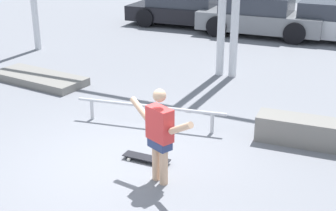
{
  "coord_description": "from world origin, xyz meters",
  "views": [
    {
      "loc": [
        3.72,
        -5.75,
        3.66
      ],
      "look_at": [
        0.36,
        1.15,
        0.67
      ],
      "focal_mm": 50.0,
      "sensor_mm": 36.0,
      "label": 1
    }
  ],
  "objects_px": {
    "parked_car_grey": "(260,16)",
    "parked_car_silver": "(336,22)",
    "grind_box": "(308,132)",
    "parked_car_black": "(187,9)",
    "manual_pad": "(39,78)",
    "grind_rail": "(150,109)",
    "skateboard": "(146,158)",
    "skateboarder": "(160,133)"
  },
  "relations": [
    {
      "from": "parked_car_silver",
      "to": "parked_car_grey",
      "type": "bearing_deg",
      "value": -173.94
    },
    {
      "from": "grind_box",
      "to": "grind_rail",
      "type": "height_order",
      "value": "grind_box"
    },
    {
      "from": "skateboarder",
      "to": "parked_car_black",
      "type": "relative_size",
      "value": 0.32
    },
    {
      "from": "grind_box",
      "to": "parked_car_black",
      "type": "height_order",
      "value": "parked_car_black"
    },
    {
      "from": "skateboarder",
      "to": "grind_rail",
      "type": "bearing_deg",
      "value": 145.89
    },
    {
      "from": "skateboard",
      "to": "parked_car_silver",
      "type": "bearing_deg",
      "value": 80.03
    },
    {
      "from": "skateboarder",
      "to": "grind_box",
      "type": "bearing_deg",
      "value": 76.31
    },
    {
      "from": "parked_car_black",
      "to": "parked_car_silver",
      "type": "bearing_deg",
      "value": -4.26
    },
    {
      "from": "grind_rail",
      "to": "parked_car_grey",
      "type": "height_order",
      "value": "parked_car_grey"
    },
    {
      "from": "grind_rail",
      "to": "parked_car_black",
      "type": "bearing_deg",
      "value": 109.65
    },
    {
      "from": "manual_pad",
      "to": "parked_car_silver",
      "type": "bearing_deg",
      "value": 52.65
    },
    {
      "from": "skateboard",
      "to": "parked_car_silver",
      "type": "distance_m",
      "value": 10.44
    },
    {
      "from": "grind_rail",
      "to": "parked_car_grey",
      "type": "xyz_separation_m",
      "value": [
        -0.3,
        8.68,
        0.32
      ]
    },
    {
      "from": "grind_rail",
      "to": "parked_car_black",
      "type": "distance_m",
      "value": 9.64
    },
    {
      "from": "parked_car_grey",
      "to": "grind_rail",
      "type": "bearing_deg",
      "value": -90.1
    },
    {
      "from": "skateboard",
      "to": "grind_rail",
      "type": "height_order",
      "value": "grind_rail"
    },
    {
      "from": "grind_box",
      "to": "parked_car_black",
      "type": "bearing_deg",
      "value": 125.63
    },
    {
      "from": "skateboarder",
      "to": "grind_rail",
      "type": "distance_m",
      "value": 2.16
    },
    {
      "from": "manual_pad",
      "to": "parked_car_silver",
      "type": "xyz_separation_m",
      "value": [
        5.96,
        7.8,
        0.53
      ]
    },
    {
      "from": "grind_rail",
      "to": "manual_pad",
      "type": "bearing_deg",
      "value": 162.46
    },
    {
      "from": "grind_box",
      "to": "parked_car_black",
      "type": "relative_size",
      "value": 0.39
    },
    {
      "from": "grind_rail",
      "to": "parked_car_grey",
      "type": "distance_m",
      "value": 8.69
    },
    {
      "from": "skateboard",
      "to": "manual_pad",
      "type": "xyz_separation_m",
      "value": [
        -4.37,
        2.5,
        0.03
      ]
    },
    {
      "from": "grind_rail",
      "to": "parked_car_silver",
      "type": "distance_m",
      "value": 9.26
    },
    {
      "from": "skateboarder",
      "to": "parked_car_grey",
      "type": "xyz_separation_m",
      "value": [
        -1.42,
        10.46,
        -0.14
      ]
    },
    {
      "from": "manual_pad",
      "to": "grind_rail",
      "type": "xyz_separation_m",
      "value": [
        3.74,
        -1.18,
        0.26
      ]
    },
    {
      "from": "skateboard",
      "to": "parked_car_black",
      "type": "relative_size",
      "value": 0.18
    },
    {
      "from": "skateboard",
      "to": "parked_car_grey",
      "type": "xyz_separation_m",
      "value": [
        -0.93,
        9.99,
        0.61
      ]
    },
    {
      "from": "skateboard",
      "to": "parked_car_black",
      "type": "distance_m",
      "value": 11.1
    },
    {
      "from": "parked_car_silver",
      "to": "manual_pad",
      "type": "bearing_deg",
      "value": -128.28
    },
    {
      "from": "parked_car_black",
      "to": "parked_car_grey",
      "type": "xyz_separation_m",
      "value": [
        2.94,
        -0.4,
        0.03
      ]
    },
    {
      "from": "skateboarder",
      "to": "parked_car_grey",
      "type": "distance_m",
      "value": 10.56
    },
    {
      "from": "skateboarder",
      "to": "grind_box",
      "type": "relative_size",
      "value": 0.83
    },
    {
      "from": "grind_box",
      "to": "parked_car_grey",
      "type": "distance_m",
      "value": 8.76
    },
    {
      "from": "parked_car_black",
      "to": "manual_pad",
      "type": "bearing_deg",
      "value": -96.89
    },
    {
      "from": "skateboard",
      "to": "grind_box",
      "type": "relative_size",
      "value": 0.45
    },
    {
      "from": "skateboarder",
      "to": "parked_car_silver",
      "type": "height_order",
      "value": "skateboarder"
    },
    {
      "from": "parked_car_grey",
      "to": "parked_car_silver",
      "type": "bearing_deg",
      "value": 4.94
    },
    {
      "from": "parked_car_black",
      "to": "skateboard",
      "type": "bearing_deg",
      "value": -72.87
    },
    {
      "from": "parked_car_black",
      "to": "skateboarder",
      "type": "bearing_deg",
      "value": -71.41
    },
    {
      "from": "skateboarder",
      "to": "parked_car_silver",
      "type": "relative_size",
      "value": 0.38
    },
    {
      "from": "parked_car_grey",
      "to": "skateboard",
      "type": "bearing_deg",
      "value": -86.74
    }
  ]
}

